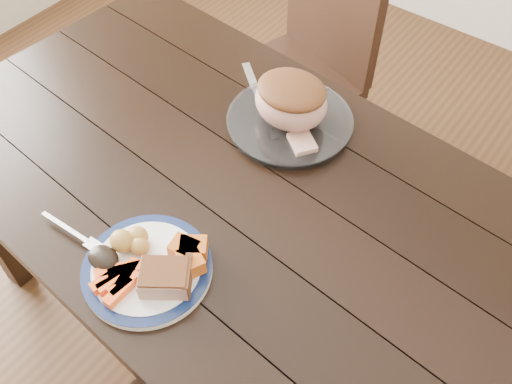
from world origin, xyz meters
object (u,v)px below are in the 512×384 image
Objects in this scene: dinner_plate at (147,269)px; roast_joint at (291,102)px; dining_table at (235,208)px; serving_platter at (290,122)px; pork_slice at (165,278)px; chair_far at (304,59)px; fork at (77,235)px; carving_knife at (265,114)px.

dinner_plate is 1.44× the size of roast_joint.
dining_table is 5.35× the size of serving_platter.
serving_platter is at bearing 98.11° from pork_slice.
dining_table is 8.95× the size of roast_joint.
dining_table is 1.79× the size of chair_far.
chair_far is 9.68× the size of pork_slice.
dinner_plate is at bearing -88.17° from serving_platter.
fork is 0.68× the size of carving_knife.
roast_joint reaches higher than dinner_plate.
pork_slice is (0.08, -0.54, 0.03)m from serving_platter.
fork is at bearing -117.11° from dining_table.
roast_joint is at bearing 48.23° from carving_knife.
roast_joint is at bearing 135.14° from chair_far.
pork_slice is (0.06, -0.00, 0.03)m from dinner_plate.
serving_platter is 0.59m from fork.
carving_knife is at bearing 109.08° from dining_table.
roast_joint reaches higher than pork_slice.
dining_table is 0.29m from roast_joint.
carving_knife is (0.09, 0.55, -0.01)m from fork.
serving_platter reaches higher than dining_table.
pork_slice reaches higher than serving_platter.
carving_knife reaches higher than dining_table.
dinner_plate is at bearing -42.23° from carving_knife.
chair_far is at bearing 93.22° from fork.
serving_platter is 0.54m from pork_slice.
dining_table is 0.26m from serving_platter.
pork_slice reaches higher than dining_table.
dining_table is 0.26m from carving_knife.
serving_platter is at bearing 0.00° from roast_joint.
pork_slice is 0.52× the size of roast_joint.
chair_far is 0.61m from serving_platter.
chair_far is 3.53× the size of carving_knife.
pork_slice reaches higher than dinner_plate.
roast_joint is at bearing 71.47° from fork.
roast_joint is at bearing 180.00° from serving_platter.
serving_platter is (-0.01, 0.24, 0.10)m from dining_table.
fork is at bearing -105.35° from roast_joint.
serving_platter is 1.18× the size of carving_knife.
roast_joint is at bearing 98.11° from pork_slice.
fork is at bearing -172.93° from pork_slice.
fork reaches higher than dinner_plate.
roast_joint is 0.10m from carving_knife.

